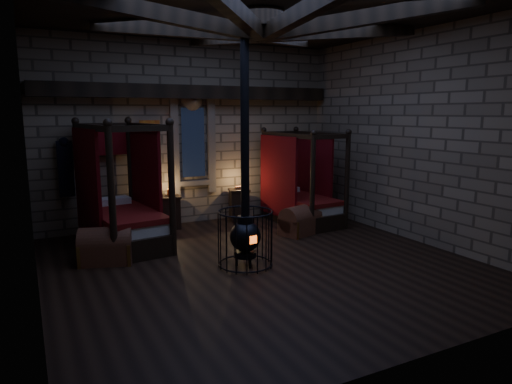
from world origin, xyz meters
name	(u,v)px	position (x,y,z in m)	size (l,w,h in m)	color
room	(260,40)	(0.00, 0.09, 3.74)	(7.02, 7.02, 4.29)	black
bed_left	(123,216)	(-1.90, 2.27, 0.59)	(1.48, 2.41, 2.38)	black
bed_right	(301,200)	(2.26, 2.31, 0.53)	(1.23, 2.12, 2.13)	black
trunk_left	(106,247)	(-2.39, 1.28, 0.29)	(1.01, 0.81, 0.65)	brown
trunk_right	(300,221)	(1.67, 1.38, 0.28)	(0.99, 0.80, 0.64)	brown
nightstand_left	(170,212)	(-0.70, 3.13, 0.38)	(0.52, 0.50, 0.91)	black
nightstand_right	(239,205)	(1.01, 3.11, 0.39)	(0.58, 0.56, 0.84)	black
stove	(245,232)	(-0.29, 0.04, 0.60)	(0.94, 0.94, 4.05)	black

